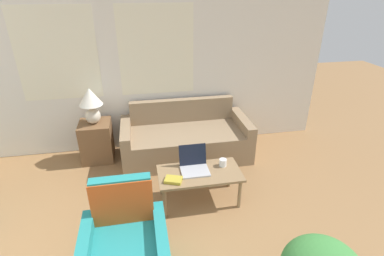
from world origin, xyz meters
TOP-DOWN VIEW (x-y plane):
  - wall_back at (-0.00, 3.46)m, footprint 6.53×0.06m
  - couch at (0.95, 3.00)m, footprint 1.91×0.88m
  - side_table at (-0.38, 3.12)m, footprint 0.45×0.45m
  - table_lamp at (-0.38, 3.12)m, footprint 0.33×0.33m
  - coffee_table at (0.94, 1.87)m, footprint 0.99×0.52m
  - laptop at (0.89, 1.95)m, footprint 0.33×0.33m
  - cup_navy at (1.25, 1.96)m, footprint 0.09×0.09m
  - book_red at (0.61, 1.75)m, footprint 0.23×0.20m

SIDE VIEW (x-z plane):
  - couch at x=0.95m, z-range -0.14..0.67m
  - side_table at x=-0.38m, z-range 0.00..0.60m
  - coffee_table at x=0.94m, z-range 0.16..0.58m
  - book_red at x=0.61m, z-range 0.42..0.45m
  - cup_navy at x=1.25m, z-range 0.42..0.51m
  - laptop at x=0.89m, z-range 0.34..0.61m
  - table_lamp at x=-0.38m, z-range 0.66..1.19m
  - wall_back at x=0.00m, z-range 0.01..2.61m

